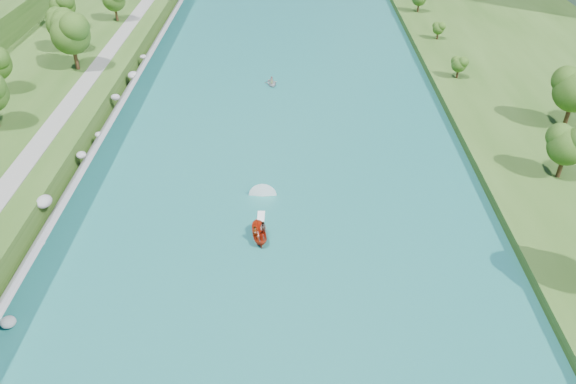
{
  "coord_description": "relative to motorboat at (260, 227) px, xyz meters",
  "views": [
    {
      "loc": [
        2.31,
        -43.58,
        41.65
      ],
      "look_at": [
        1.78,
        13.43,
        2.5
      ],
      "focal_mm": 35.0,
      "sensor_mm": 36.0,
      "label": 1
    }
  ],
  "objects": [
    {
      "name": "riprap_bank",
      "position": [
        -24.35,
        10.33,
        1.0
      ],
      "size": [
        5.06,
        236.0,
        4.85
      ],
      "color": "slate",
      "rests_on": "ground"
    },
    {
      "name": "riverside_path",
      "position": [
        -31.0,
        11.39,
        2.73
      ],
      "size": [
        3.0,
        200.0,
        0.1
      ],
      "primitive_type": "cube",
      "color": "gray",
      "rests_on": "berm_west"
    },
    {
      "name": "ground",
      "position": [
        1.5,
        -8.61,
        -0.82
      ],
      "size": [
        260.0,
        260.0,
        0.0
      ],
      "primitive_type": "plane",
      "color": "#2D5119",
      "rests_on": "ground"
    },
    {
      "name": "river_water",
      "position": [
        1.5,
        11.39,
        -0.77
      ],
      "size": [
        55.0,
        240.0,
        0.1
      ],
      "primitive_type": "cube",
      "color": "#1B6967",
      "rests_on": "ground"
    },
    {
      "name": "motorboat",
      "position": [
        0.0,
        0.0,
        0.0
      ],
      "size": [
        3.6,
        19.01,
        2.13
      ],
      "rotation": [
        0.0,
        0.0,
        3.34
      ],
      "color": "#AC260D",
      "rests_on": "river_water"
    },
    {
      "name": "raft",
      "position": [
        -0.01,
        42.72,
        -0.34
      ],
      "size": [
        2.94,
        3.64,
        1.57
      ],
      "rotation": [
        0.0,
        0.0,
        0.22
      ],
      "color": "#919399",
      "rests_on": "river_water"
    }
  ]
}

